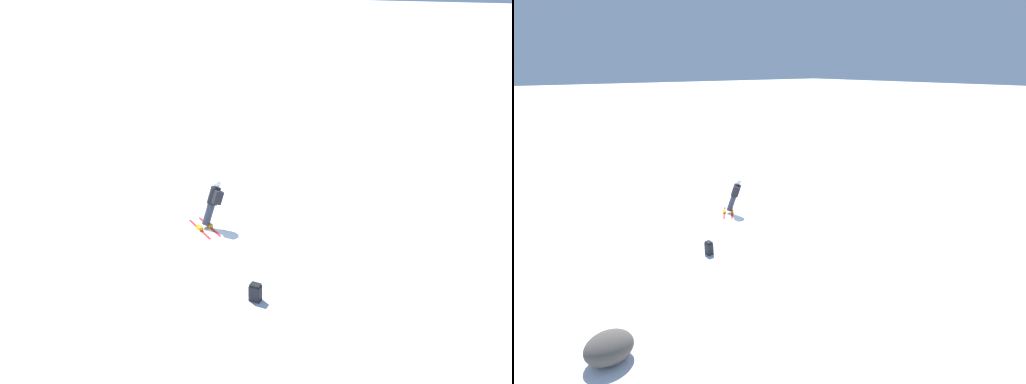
{
  "view_description": "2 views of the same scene",
  "coord_description": "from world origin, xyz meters",
  "views": [
    {
      "loc": [
        11.16,
        7.92,
        7.81
      ],
      "look_at": [
        -1.64,
        1.77,
        1.55
      ],
      "focal_mm": 35.0,
      "sensor_mm": 36.0,
      "label": 1
    },
    {
      "loc": [
        7.87,
        15.18,
        6.62
      ],
      "look_at": [
        -2.47,
        1.78,
        1.26
      ],
      "focal_mm": 28.0,
      "sensor_mm": 36.0,
      "label": 2
    }
  ],
  "objects": [
    {
      "name": "ground_plane",
      "position": [
        0.0,
        0.0,
        0.0
      ],
      "size": [
        300.0,
        300.0,
        0.0
      ],
      "primitive_type": "plane",
      "color": "white"
    },
    {
      "name": "exposed_boulder_0",
      "position": [
        6.1,
        6.75,
        0.37
      ],
      "size": [
        1.13,
        0.96,
        0.74
      ],
      "primitive_type": "ellipsoid",
      "color": "#4C4742",
      "rests_on": "ground"
    },
    {
      "name": "skier",
      "position": [
        -1.6,
        0.2,
        0.9
      ],
      "size": [
        1.46,
        1.6,
        1.66
      ],
      "rotation": [
        0.0,
        0.0,
        -0.58
      ],
      "color": "red",
      "rests_on": "ground"
    },
    {
      "name": "spare_backpack",
      "position": [
        1.5,
        3.26,
        0.24
      ],
      "size": [
        0.22,
        0.3,
        0.5
      ],
      "rotation": [
        0.0,
        0.0,
        4.72
      ],
      "color": "black",
      "rests_on": "ground"
    }
  ]
}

